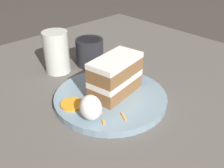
{
  "coord_description": "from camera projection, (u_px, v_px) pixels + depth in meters",
  "views": [
    {
      "loc": [
        -0.38,
        0.39,
        0.37
      ],
      "look_at": [
        -0.0,
        0.04,
        0.07
      ],
      "focal_mm": 42.0,
      "sensor_mm": 36.0,
      "label": 1
    }
  ],
  "objects": [
    {
      "name": "coffee_mug",
      "position": [
        90.0,
        51.0,
        0.77
      ],
      "size": [
        0.08,
        0.08,
        0.08
      ],
      "color": "#232328",
      "rests_on": "dining_table"
    },
    {
      "name": "orange_garnish",
      "position": [
        72.0,
        104.0,
        0.57
      ],
      "size": [
        0.05,
        0.05,
        0.0
      ],
      "primitive_type": "cylinder",
      "color": "orange",
      "rests_on": "plate"
    },
    {
      "name": "dining_table",
      "position": [
        123.0,
        98.0,
        0.65
      ],
      "size": [
        1.03,
        1.0,
        0.02
      ],
      "primitive_type": "cube",
      "color": "#56514C",
      "rests_on": "ground"
    },
    {
      "name": "drinking_glass",
      "position": [
        57.0,
        55.0,
        0.73
      ],
      "size": [
        0.07,
        0.07,
        0.12
      ],
      "color": "beige",
      "rests_on": "dining_table"
    },
    {
      "name": "cake_slice",
      "position": [
        115.0,
        76.0,
        0.6
      ],
      "size": [
        0.09,
        0.14,
        0.09
      ],
      "rotation": [
        0.0,
        0.0,
        3.32
      ],
      "color": "brown",
      "rests_on": "plate"
    },
    {
      "name": "cream_dollop",
      "position": [
        91.0,
        108.0,
        0.52
      ],
      "size": [
        0.05,
        0.04,
        0.05
      ],
      "primitive_type": "ellipsoid",
      "color": "white",
      "rests_on": "plate"
    },
    {
      "name": "plate",
      "position": [
        112.0,
        99.0,
        0.61
      ],
      "size": [
        0.26,
        0.26,
        0.02
      ],
      "primitive_type": "cylinder",
      "color": "gray",
      "rests_on": "dining_table"
    },
    {
      "name": "carrot_shreds_scatter",
      "position": [
        103.0,
        114.0,
        0.55
      ],
      "size": [
        0.1,
        0.06,
        0.0
      ],
      "color": "orange",
      "rests_on": "plate"
    },
    {
      "name": "ground_plane",
      "position": [
        123.0,
        102.0,
        0.66
      ],
      "size": [
        6.0,
        6.0,
        0.0
      ],
      "primitive_type": "plane",
      "color": "#38332D",
      "rests_on": "ground"
    }
  ]
}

